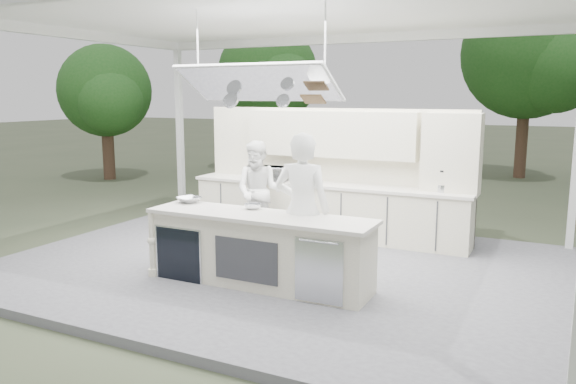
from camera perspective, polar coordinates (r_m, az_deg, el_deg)
The scene contains 12 objects.
ground at distance 8.45m, azimuth -1.07°, elevation -8.09°, with size 90.00×90.00×0.00m, color #414932.
stage_deck at distance 8.44m, azimuth -1.07°, elevation -7.70°, with size 8.00×6.00×0.12m, color slate.
tent at distance 8.11m, azimuth -1.18°, elevation 17.70°, with size 8.20×6.20×3.86m.
demo_island at distance 7.43m, azimuth -3.09°, elevation -5.83°, with size 3.10×0.79×0.95m.
back_counter at distance 9.97m, azimuth 3.92°, elevation -1.77°, with size 5.08×0.72×0.95m.
back_wall_unit at distance 9.87m, azimuth 6.85°, elevation 3.79°, with size 5.05×0.48×2.25m.
tree_cluster at distance 17.37m, azimuth 13.64°, elevation 11.83°, with size 19.55×9.40×5.85m.
head_chef at distance 7.33m, azimuth 1.46°, elevation -1.78°, with size 0.73×0.48×2.01m, color white.
sous_chef at distance 9.57m, azimuth -2.96°, elevation 0.07°, with size 0.84×0.65×1.72m, color white.
toaster_oven at distance 10.08m, azimuth -1.41°, elevation 1.86°, with size 0.48×0.32×0.27m, color silver.
bowl_large at distance 8.21m, azimuth -10.04°, elevation -0.78°, with size 0.33×0.33×0.08m, color #B2B4B9.
bowl_small at distance 7.64m, azimuth -3.61°, elevation -1.47°, with size 0.23×0.23×0.07m, color silver.
Camera 1 is at (3.69, -7.15, 2.60)m, focal length 35.00 mm.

